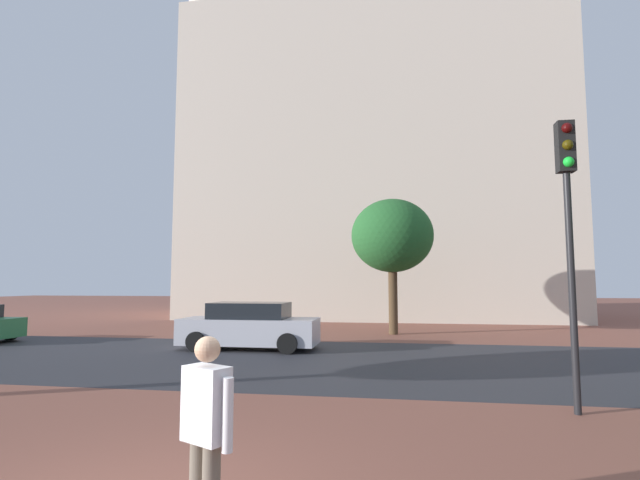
{
  "coord_description": "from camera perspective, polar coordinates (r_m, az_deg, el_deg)",
  "views": [
    {
      "loc": [
        2.44,
        -4.16,
        2.18
      ],
      "look_at": [
        0.26,
        9.82,
        3.48
      ],
      "focal_mm": 26.38,
      "sensor_mm": 36.0,
      "label": 1
    }
  ],
  "objects": [
    {
      "name": "street_asphalt_strip",
      "position": [
        13.78,
        -1.5,
        -14.34
      ],
      "size": [
        120.0,
        8.41,
        0.0
      ],
      "primitive_type": "cube",
      "color": "#2D2D33",
      "rests_on": "ground_plane"
    },
    {
      "name": "ground_plane",
      "position": [
        14.54,
        -0.93,
        -13.87
      ],
      "size": [
        120.0,
        120.0,
        0.0
      ],
      "primitive_type": "plane",
      "color": "brown"
    },
    {
      "name": "landmark_building",
      "position": [
        33.42,
        6.35,
        11.59
      ],
      "size": [
        23.58,
        12.06,
        37.71
      ],
      "color": "beige",
      "rests_on": "ground_plane"
    },
    {
      "name": "traffic_light_pole",
      "position": [
        9.21,
        27.9,
        3.47
      ],
      "size": [
        0.28,
        0.34,
        5.01
      ],
      "color": "black",
      "rests_on": "ground_plane"
    },
    {
      "name": "car_silver",
      "position": [
        16.03,
        -8.55,
        -10.36
      ],
      "size": [
        4.51,
        1.93,
        1.53
      ],
      "color": "#B2B2BC",
      "rests_on": "ground_plane"
    },
    {
      "name": "tree_curb_far",
      "position": [
        20.68,
        8.75,
        0.45
      ],
      "size": [
        3.55,
        3.55,
        5.84
      ],
      "color": "#4C3823",
      "rests_on": "ground_plane"
    },
    {
      "name": "person_skater",
      "position": [
        4.36,
        -13.56,
        -21.36
      ],
      "size": [
        0.55,
        0.4,
        1.73
      ],
      "color": "#706656",
      "rests_on": "ground_plane"
    }
  ]
}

